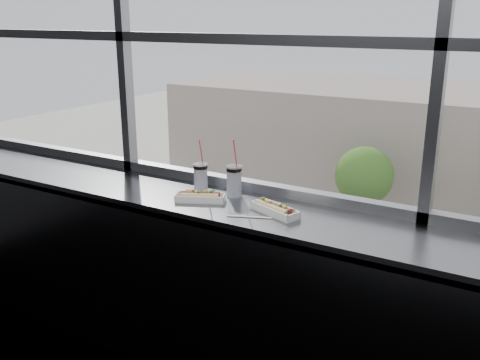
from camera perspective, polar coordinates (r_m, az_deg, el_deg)
The scene contains 17 objects.
wall_back_lower at distance 3.49m, azimuth 1.63°, elevation -9.77°, with size 6.00×6.00×0.00m, color black.
counter at distance 3.06m, azimuth -0.77°, elevation -3.09°, with size 6.00×0.55×0.06m, color gray.
counter_fascia at distance 3.09m, azimuth -3.25°, elevation -13.59°, with size 6.00×0.04×1.04m, color gray.
hotdog_tray_left at distance 3.09m, azimuth -4.28°, elevation -1.78°, with size 0.30×0.20×0.07m.
hotdog_tray_right at distance 2.90m, azimuth 3.75°, elevation -3.07°, with size 0.31×0.19×0.07m.
soda_cup_left at distance 3.25m, azimuth -4.22°, elevation 0.41°, with size 0.09×0.09×0.33m.
soda_cup_right at distance 3.15m, azimuth -0.64°, elevation 0.05°, with size 0.10×0.10×0.35m.
loose_straw at distance 2.85m, azimuth 0.96°, elevation -3.96°, with size 0.01×0.01×0.24m, color white.
wrapper at distance 3.16m, azimuth -6.42°, elevation -1.75°, with size 0.09×0.06×0.02m, color silver.
street_asphalt at distance 26.28m, azimuth 23.63°, elevation -14.38°, with size 80.00×10.00×0.06m, color black.
car_near_b at distance 24.12m, azimuth 3.56°, elevation -12.85°, with size 6.21×2.59×2.07m, color black.
car_far_a at distance 30.85m, azimuth 9.67°, elevation -5.95°, with size 6.67×2.78×2.22m, color black.
car_near_a at distance 27.54m, azimuth -9.50°, elevation -9.17°, with size 5.90×2.46×1.97m, color silver.
car_near_c at distance 22.46m, azimuth 19.53°, elevation -16.63°, with size 5.72×2.38×1.91m, color maroon.
pedestrian_a at distance 33.27m, azimuth 18.63°, elevation -4.90°, with size 1.00×0.75×2.25m, color #66605B.
pedestrian_b at distance 33.87m, azimuth 23.04°, elevation -5.33°, with size 0.84×0.63×1.90m, color #66605B.
tree_left at distance 33.41m, azimuth 13.11°, elevation 0.44°, with size 3.59×3.59×5.60m.
Camera 1 is at (1.49, -1.23, 2.13)m, focal length 40.00 mm.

